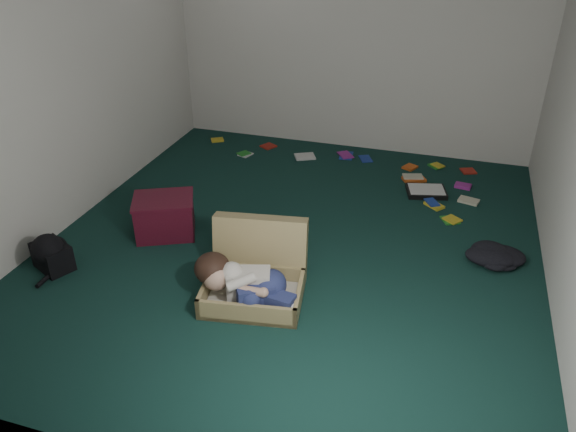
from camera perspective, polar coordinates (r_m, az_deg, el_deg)
The scene contains 11 objects.
floor at distance 4.76m, azimuth 0.54°, elevation -2.81°, with size 4.50×4.50×0.00m, color #10302A.
wall_back at distance 6.33m, azimuth 6.78°, elevation 18.03°, with size 4.50×4.50×0.00m, color silver.
wall_front at distance 2.33m, azimuth -15.51°, elevation -4.08°, with size 4.50×4.50×0.00m, color silver.
wall_left at distance 5.12m, azimuth -21.99°, elevation 13.42°, with size 4.50×4.50×0.00m, color silver.
suitcase at distance 4.14m, azimuth -3.26°, elevation -5.82°, with size 0.80×0.79×0.52m.
person at distance 3.98m, azimuth -4.46°, elevation -6.72°, with size 0.78×0.38×0.32m.
maroon_bin at distance 4.92m, azimuth -12.41°, elevation -0.01°, with size 0.62×0.57×0.35m.
backpack at distance 4.77m, azimuth -22.83°, elevation -3.72°, with size 0.38×0.31×0.23m, color black, non-canonical shape.
clothing_pile at distance 4.84m, azimuth 19.56°, elevation -3.13°, with size 0.45×0.37×0.14m, color black, non-canonical shape.
paper_tray at distance 5.71m, azimuth 13.87°, elevation 2.46°, with size 0.43×0.36×0.05m.
book_scatter at distance 6.09m, azimuth 8.58°, elevation 4.63°, with size 3.11×1.38×0.02m.
Camera 1 is at (1.15, -3.85, 2.55)m, focal length 35.00 mm.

